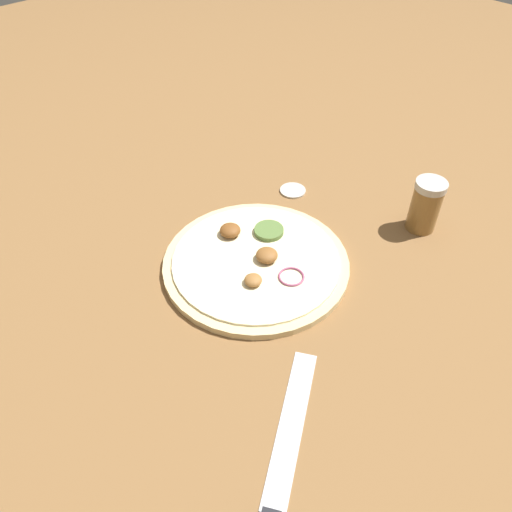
{
  "coord_description": "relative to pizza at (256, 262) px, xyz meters",
  "views": [
    {
      "loc": [
        0.4,
        -0.38,
        0.55
      ],
      "look_at": [
        0.0,
        0.0,
        0.02
      ],
      "focal_mm": 35.0,
      "sensor_mm": 36.0,
      "label": 1
    }
  ],
  "objects": [
    {
      "name": "loose_cap",
      "position": [
        -0.1,
        0.18,
        -0.0
      ],
      "size": [
        0.05,
        0.05,
        0.01
      ],
      "color": "beige",
      "rests_on": "ground_plane"
    },
    {
      "name": "pizza",
      "position": [
        0.0,
        0.0,
        0.0
      ],
      "size": [
        0.29,
        0.29,
        0.03
      ],
      "color": "beige",
      "rests_on": "ground_plane"
    },
    {
      "name": "ground_plane",
      "position": [
        0.0,
        -0.0,
        -0.01
      ],
      "size": [
        3.0,
        3.0,
        0.0
      ],
      "primitive_type": "plane",
      "color": "brown"
    },
    {
      "name": "spice_jar",
      "position": [
        0.12,
        0.27,
        0.04
      ],
      "size": [
        0.05,
        0.05,
        0.09
      ],
      "color": "olive",
      "rests_on": "ground_plane"
    }
  ]
}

